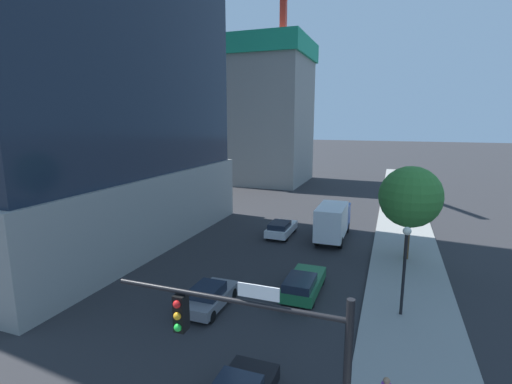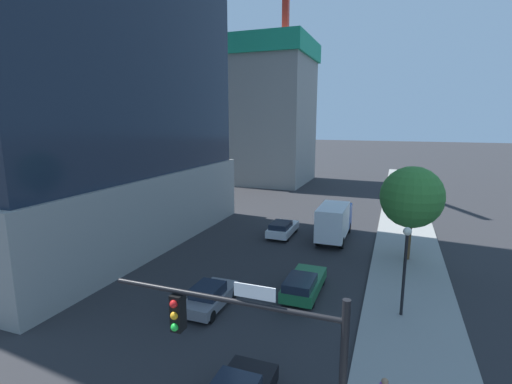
{
  "view_description": "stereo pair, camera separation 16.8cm",
  "coord_description": "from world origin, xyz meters",
  "px_view_note": "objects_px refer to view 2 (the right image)",
  "views": [
    {
      "loc": [
        7.18,
        -5.26,
        10.53
      ],
      "look_at": [
        0.38,
        13.39,
        6.72
      ],
      "focal_mm": 26.39,
      "sensor_mm": 36.0,
      "label": 1
    },
    {
      "loc": [
        7.33,
        -5.2,
        10.53
      ],
      "look_at": [
        0.38,
        13.39,
        6.72
      ],
      "focal_mm": 26.39,
      "sensor_mm": 36.0,
      "label": 2
    }
  ],
  "objects_px": {
    "car_green": "(303,284)",
    "box_truck": "(334,220)",
    "car_gray": "(210,296)",
    "construction_building": "(269,105)",
    "street_tree": "(412,197)",
    "traffic_light_pole": "(262,357)",
    "street_lamp": "(405,257)",
    "car_white": "(282,228)"
  },
  "relations": [
    {
      "from": "street_tree",
      "to": "box_truck",
      "type": "height_order",
      "value": "street_tree"
    },
    {
      "from": "car_gray",
      "to": "car_white",
      "type": "relative_size",
      "value": 0.92
    },
    {
      "from": "car_green",
      "to": "street_lamp",
      "type": "bearing_deg",
      "value": -7.04
    },
    {
      "from": "traffic_light_pole",
      "to": "box_truck",
      "type": "height_order",
      "value": "traffic_light_pole"
    },
    {
      "from": "construction_building",
      "to": "car_green",
      "type": "relative_size",
      "value": 6.91
    },
    {
      "from": "construction_building",
      "to": "street_lamp",
      "type": "relative_size",
      "value": 6.64
    },
    {
      "from": "traffic_light_pole",
      "to": "car_white",
      "type": "height_order",
      "value": "traffic_light_pole"
    },
    {
      "from": "car_green",
      "to": "box_truck",
      "type": "distance_m",
      "value": 11.63
    },
    {
      "from": "street_tree",
      "to": "box_truck",
      "type": "distance_m",
      "value": 7.52
    },
    {
      "from": "car_green",
      "to": "box_truck",
      "type": "bearing_deg",
      "value": 90.0
    },
    {
      "from": "car_green",
      "to": "box_truck",
      "type": "relative_size",
      "value": 0.68
    },
    {
      "from": "car_green",
      "to": "box_truck",
      "type": "height_order",
      "value": "box_truck"
    },
    {
      "from": "car_white",
      "to": "box_truck",
      "type": "xyz_separation_m",
      "value": [
        4.61,
        0.56,
        1.09
      ]
    },
    {
      "from": "street_lamp",
      "to": "construction_building",
      "type": "bearing_deg",
      "value": 117.6
    },
    {
      "from": "traffic_light_pole",
      "to": "street_lamp",
      "type": "bearing_deg",
      "value": 73.25
    },
    {
      "from": "traffic_light_pole",
      "to": "car_gray",
      "type": "xyz_separation_m",
      "value": [
        -6.51,
        9.49,
        -3.88
      ]
    },
    {
      "from": "traffic_light_pole",
      "to": "box_truck",
      "type": "relative_size",
      "value": 0.94
    },
    {
      "from": "street_lamp",
      "to": "street_tree",
      "type": "distance_m",
      "value": 9.21
    },
    {
      "from": "street_lamp",
      "to": "box_truck",
      "type": "relative_size",
      "value": 0.71
    },
    {
      "from": "car_gray",
      "to": "car_white",
      "type": "distance_m",
      "value": 14.44
    },
    {
      "from": "car_gray",
      "to": "box_truck",
      "type": "bearing_deg",
      "value": 72.93
    },
    {
      "from": "construction_building",
      "to": "traffic_light_pole",
      "type": "height_order",
      "value": "construction_building"
    },
    {
      "from": "street_lamp",
      "to": "car_green",
      "type": "distance_m",
      "value": 6.24
    },
    {
      "from": "construction_building",
      "to": "traffic_light_pole",
      "type": "relative_size",
      "value": 5.01
    },
    {
      "from": "construction_building",
      "to": "box_truck",
      "type": "bearing_deg",
      "value": -61.14
    },
    {
      "from": "box_truck",
      "to": "car_gray",
      "type": "bearing_deg",
      "value": -107.07
    },
    {
      "from": "street_lamp",
      "to": "street_tree",
      "type": "bearing_deg",
      "value": 87.05
    },
    {
      "from": "street_tree",
      "to": "box_truck",
      "type": "xyz_separation_m",
      "value": [
        -6.05,
        3.19,
        -3.12
      ]
    },
    {
      "from": "construction_building",
      "to": "street_tree",
      "type": "bearing_deg",
      "value": -55.59
    },
    {
      "from": "traffic_light_pole",
      "to": "street_tree",
      "type": "xyz_separation_m",
      "value": [
        4.15,
        21.3,
        0.35
      ]
    },
    {
      "from": "street_lamp",
      "to": "car_white",
      "type": "xyz_separation_m",
      "value": [
        -10.19,
        11.7,
        -2.7
      ]
    },
    {
      "from": "car_gray",
      "to": "car_white",
      "type": "xyz_separation_m",
      "value": [
        0.0,
        14.44,
        0.02
      ]
    },
    {
      "from": "car_white",
      "to": "box_truck",
      "type": "relative_size",
      "value": 0.65
    },
    {
      "from": "car_green",
      "to": "car_gray",
      "type": "height_order",
      "value": "car_gray"
    },
    {
      "from": "street_tree",
      "to": "car_white",
      "type": "height_order",
      "value": "street_tree"
    },
    {
      "from": "construction_building",
      "to": "street_lamp",
      "type": "xyz_separation_m",
      "value": [
        21.54,
        -41.21,
        -9.57
      ]
    },
    {
      "from": "car_green",
      "to": "car_gray",
      "type": "bearing_deg",
      "value": -143.38
    },
    {
      "from": "traffic_light_pole",
      "to": "street_lamp",
      "type": "height_order",
      "value": "traffic_light_pole"
    },
    {
      "from": "car_green",
      "to": "car_white",
      "type": "relative_size",
      "value": 1.04
    },
    {
      "from": "traffic_light_pole",
      "to": "car_white",
      "type": "relative_size",
      "value": 1.44
    },
    {
      "from": "car_white",
      "to": "traffic_light_pole",
      "type": "bearing_deg",
      "value": -74.78
    },
    {
      "from": "construction_building",
      "to": "traffic_light_pole",
      "type": "bearing_deg",
      "value": -71.52
    }
  ]
}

